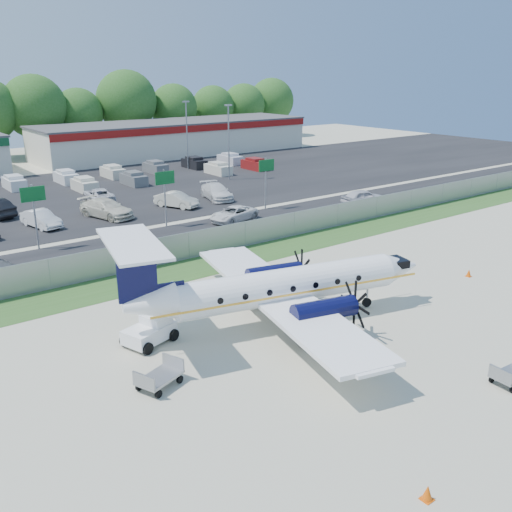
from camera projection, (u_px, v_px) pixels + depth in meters
ground at (323, 324)px, 30.77m from camera, size 170.00×170.00×0.00m
grass_verge at (204, 266)px, 39.86m from camera, size 170.00×4.00×0.02m
access_road at (157, 243)px, 45.16m from camera, size 170.00×8.00×0.02m
parking_lot at (65, 197)px, 61.08m from camera, size 170.00×32.00×0.02m
perimeter_fence at (189, 245)px, 41.06m from camera, size 120.00×0.06×1.99m
building_east at (175, 137)px, 91.82m from camera, size 44.40×12.40×5.24m
sign_left at (34, 203)px, 42.42m from camera, size 1.80×0.26×5.00m
sign_mid at (165, 186)px, 48.72m from camera, size 1.80×0.26×5.00m
sign_right at (266, 172)px, 55.02m from camera, size 1.80×0.26×5.00m
light_pole_ne at (229, 137)px, 69.40m from camera, size 0.90×0.35×9.09m
light_pole_se at (187, 130)px, 76.98m from camera, size 0.90×0.35×9.09m
aircraft at (281, 286)px, 30.23m from camera, size 18.06×17.68×5.51m
pushback_tug at (151, 330)px, 28.54m from camera, size 2.86×2.45×1.36m
baggage_cart_near at (159, 377)px, 24.55m from camera, size 2.30×1.84×1.05m
baggage_cart_far at (512, 374)px, 24.84m from camera, size 1.91×1.23×0.97m
cone_nose at (469, 273)px, 37.75m from camera, size 0.35×0.35×0.50m
cone_port_wing at (427, 493)px, 18.13m from camera, size 0.38×0.38×0.54m
cone_starboard_wing at (297, 267)px, 38.81m from camera, size 0.39×0.39×0.55m
road_car_mid at (234, 221)px, 51.61m from camera, size 5.13×3.11×1.33m
road_car_east at (363, 205)px, 57.87m from camera, size 4.88×2.71×1.57m
parked_car_b at (42, 227)px, 49.61m from camera, size 2.49×4.79×1.50m
parked_car_c at (107, 217)px, 52.91m from camera, size 3.96×6.25×1.69m
parked_car_d at (177, 207)px, 56.80m from camera, size 3.33×4.83×1.51m
parked_car_e at (217, 199)px, 60.33m from camera, size 3.53×5.93×1.61m
parked_car_g at (99, 202)px, 59.10m from camera, size 3.17×5.51×1.45m
far_parking_rows at (50, 190)px, 64.88m from camera, size 56.00×10.00×1.60m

